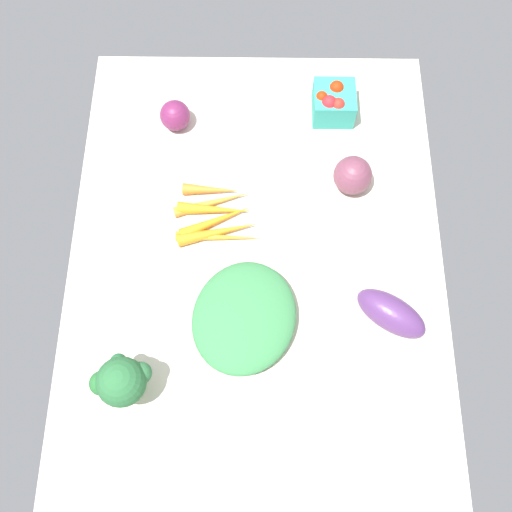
% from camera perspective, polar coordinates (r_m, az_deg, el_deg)
% --- Properties ---
extents(tablecloth, '(1.04, 0.76, 0.02)m').
position_cam_1_polar(tablecloth, '(1.23, 0.00, -0.55)').
color(tablecloth, beige).
rests_on(tablecloth, ground).
extents(carrot_bunch, '(0.15, 0.19, 0.03)m').
position_cam_1_polar(carrot_bunch, '(1.25, -3.85, 3.82)').
color(carrot_bunch, orange).
rests_on(carrot_bunch, tablecloth).
extents(red_onion_near_basket, '(0.08, 0.08, 0.08)m').
position_cam_1_polar(red_onion_near_basket, '(1.27, 9.19, 7.60)').
color(red_onion_near_basket, brown).
rests_on(red_onion_near_basket, tablecloth).
extents(leafy_greens_clump, '(0.27, 0.25, 0.06)m').
position_cam_1_polar(leafy_greens_clump, '(1.15, -1.15, -5.84)').
color(leafy_greens_clump, '#398048').
rests_on(leafy_greens_clump, tablecloth).
extents(berry_basket, '(0.09, 0.09, 0.08)m').
position_cam_1_polar(berry_basket, '(1.37, 7.39, 14.32)').
color(berry_basket, teal).
rests_on(berry_basket, tablecloth).
extents(eggplant, '(0.13, 0.16, 0.07)m').
position_cam_1_polar(eggplant, '(1.17, 12.74, -5.35)').
color(eggplant, '#563068').
rests_on(eggplant, tablecloth).
extents(broccoli_head, '(0.09, 0.11, 0.12)m').
position_cam_1_polar(broccoli_head, '(1.10, -12.72, -11.56)').
color(broccoli_head, '#A1D27B').
rests_on(broccoli_head, tablecloth).
extents(red_onion_center, '(0.07, 0.07, 0.07)m').
position_cam_1_polar(red_onion_center, '(1.36, -7.72, 13.13)').
color(red_onion_center, '#6F234F').
rests_on(red_onion_center, tablecloth).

